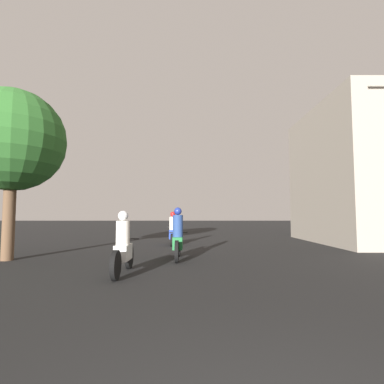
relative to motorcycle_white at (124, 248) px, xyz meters
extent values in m
cylinder|color=black|center=(0.00, 0.72, -0.29)|extent=(0.10, 0.65, 0.65)
cylinder|color=black|center=(0.00, -0.68, -0.29)|extent=(0.10, 0.65, 0.65)
cube|color=silver|center=(0.00, 0.02, -0.10)|extent=(0.30, 0.72, 0.37)
cylinder|color=black|center=(0.00, 0.47, 0.19)|extent=(0.60, 0.04, 0.04)
cylinder|color=silver|center=(0.00, -0.05, 0.37)|extent=(0.32, 0.32, 0.57)
sphere|color=silver|center=(0.00, -0.05, 0.77)|extent=(0.24, 0.24, 0.24)
cylinder|color=black|center=(1.20, 3.02, -0.29)|extent=(0.10, 0.65, 0.65)
cylinder|color=black|center=(1.20, 1.64, -0.29)|extent=(0.10, 0.65, 0.65)
cube|color=#1E6B33|center=(1.20, 2.33, -0.09)|extent=(0.30, 0.78, 0.38)
cylinder|color=black|center=(1.20, 2.78, 0.20)|extent=(0.60, 0.04, 0.04)
cylinder|color=navy|center=(1.20, 2.25, 0.44)|extent=(0.32, 0.32, 0.68)
sphere|color=navy|center=(1.20, 2.25, 0.90)|extent=(0.24, 0.24, 0.24)
cylinder|color=black|center=(0.76, 7.43, -0.33)|extent=(0.10, 0.56, 0.56)
cylinder|color=black|center=(0.76, 6.02, -0.33)|extent=(0.10, 0.56, 0.56)
cube|color=#1E389E|center=(0.76, 6.72, -0.12)|extent=(0.30, 0.85, 0.41)
cylinder|color=black|center=(0.76, 7.18, 0.18)|extent=(0.60, 0.04, 0.04)
cylinder|color=silver|center=(0.76, 6.64, 0.38)|extent=(0.32, 0.32, 0.59)
sphere|color=#A51919|center=(0.76, 6.64, 0.79)|extent=(0.24, 0.24, 0.24)
cube|color=gray|center=(10.04, 7.65, 2.76)|extent=(4.60, 7.41, 6.75)
cylinder|color=brown|center=(-4.05, 2.11, 0.70)|extent=(0.36, 0.36, 2.63)
sphere|color=#2D6628|center=(-4.05, 2.11, 3.15)|extent=(3.23, 3.23, 3.23)
camera|label=1|loc=(1.64, -7.20, 0.83)|focal=28.00mm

